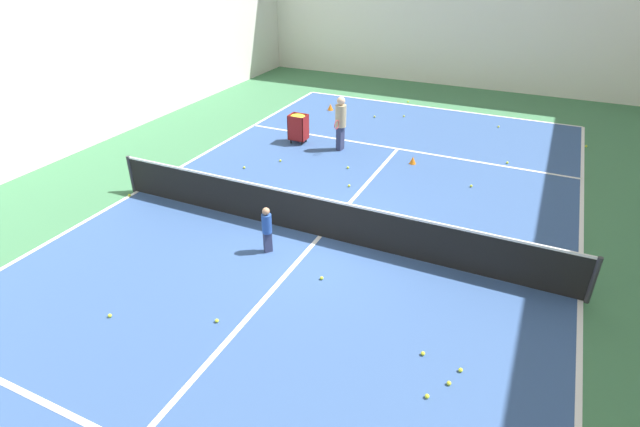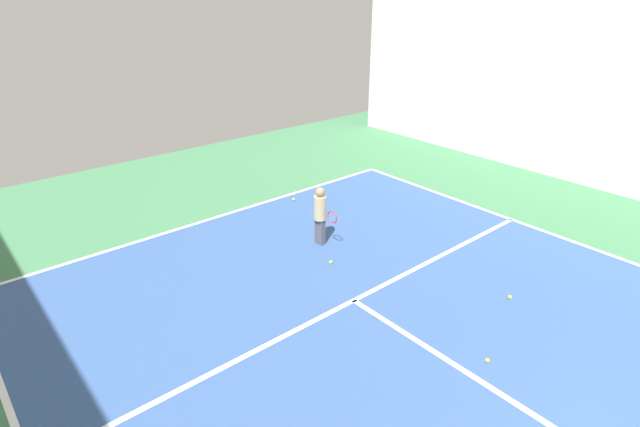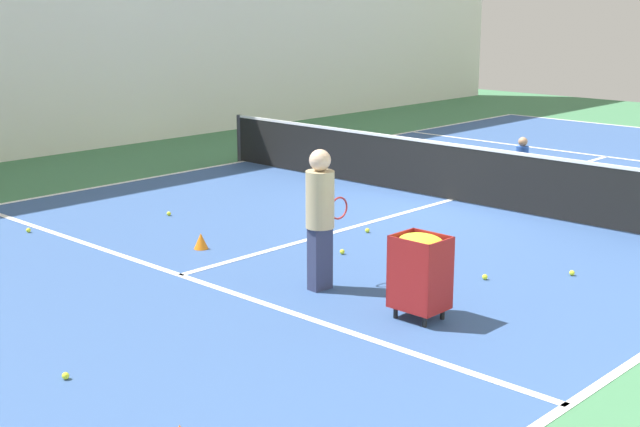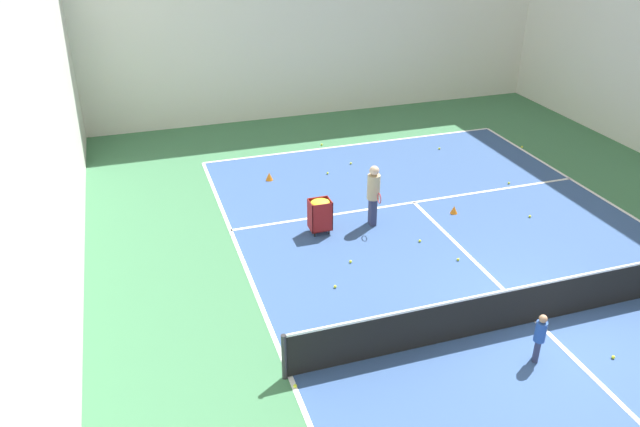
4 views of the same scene
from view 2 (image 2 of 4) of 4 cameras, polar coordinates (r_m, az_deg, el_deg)
line_baseline_near at (r=12.67m, az=-11.29°, el=-0.27°), size 10.71×0.10×0.00m
line_service_near at (r=9.25m, az=3.86°, el=-9.89°), size 10.71×0.10×0.00m
player_near_baseline at (r=10.78m, az=0.04°, el=0.14°), size 0.29×0.60×1.34m
tennis_ball_1 at (r=9.90m, az=20.88°, el=-8.92°), size 0.07×0.07×0.07m
tennis_ball_2 at (r=10.34m, az=1.25°, el=-5.58°), size 0.07×0.07×0.07m
tennis_ball_7 at (r=8.32m, az=18.58°, el=-15.63°), size 0.07×0.07×0.07m
tennis_ball_9 at (r=13.32m, az=-3.05°, el=1.62°), size 0.07×0.07×0.07m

